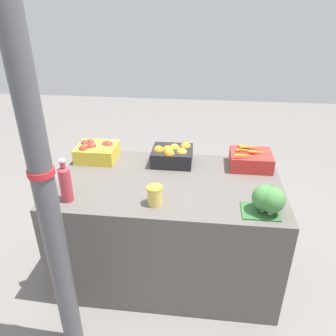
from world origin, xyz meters
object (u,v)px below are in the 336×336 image
broccoli_pile (268,199)px  pickle_jar (155,195)px  juice_bottle_cloudy (48,183)px  carrot_crate (251,159)px  orange_crate (173,155)px  juice_bottle_ruby (66,183)px  support_pole (45,192)px  apple_crate (98,151)px

broccoli_pile → pickle_jar: (-0.67, 0.01, -0.03)m
broccoli_pile → juice_bottle_cloudy: (-1.34, -0.01, 0.02)m
carrot_crate → juice_bottle_cloudy: (-1.30, -0.60, 0.05)m
carrot_crate → broccoli_pile: (0.03, -0.59, 0.03)m
orange_crate → juice_bottle_ruby: bearing=-135.1°
support_pole → juice_bottle_cloudy: size_ratio=8.24×
apple_crate → juice_bottle_ruby: 0.60m
carrot_crate → pickle_jar: 0.87m
juice_bottle_ruby → pickle_jar: 0.56m
orange_crate → carrot_crate: orange_crate is taller
pickle_jar → broccoli_pile: bearing=-0.7°
support_pole → juice_bottle_cloudy: support_pole is taller
support_pole → pickle_jar: 0.68m
orange_crate → broccoli_pile: broccoli_pile is taller
orange_crate → juice_bottle_cloudy: (-0.71, -0.60, 0.05)m
juice_bottle_ruby → support_pole: bearing=-77.0°
support_pole → pickle_jar: size_ratio=18.19×
broccoli_pile → pickle_jar: size_ratio=1.94×
broccoli_pile → juice_bottle_ruby: size_ratio=0.84×
carrot_crate → broccoli_pile: size_ratio=1.28×
carrot_crate → support_pole: bearing=-137.2°
juice_bottle_cloudy → pickle_jar: bearing=1.5°
carrot_crate → juice_bottle_cloudy: size_ratio=1.12×
support_pole → juice_bottle_ruby: (-0.10, 0.41, -0.19)m
juice_bottle_ruby → pickle_jar: size_ratio=2.31×
support_pole → juice_bottle_ruby: support_pole is taller
carrot_crate → pickle_jar: (-0.64, -0.58, -0.00)m
support_pole → juice_bottle_cloudy: 0.50m
orange_crate → carrot_crate: size_ratio=1.00×
orange_crate → pickle_jar: orange_crate is taller
broccoli_pile → juice_bottle_ruby: juice_bottle_ruby is taller
broccoli_pile → juice_bottle_ruby: bearing=-179.6°
support_pole → apple_crate: support_pole is taller
juice_bottle_cloudy → juice_bottle_ruby: 0.11m
apple_crate → orange_crate: bearing=0.2°
support_pole → carrot_crate: bearing=42.8°
orange_crate → juice_bottle_ruby: (-0.60, -0.60, 0.05)m
support_pole → juice_bottle_ruby: 0.46m
orange_crate → juice_bottle_ruby: 0.85m
support_pole → juice_bottle_ruby: bearing=103.0°
carrot_crate → juice_bottle_ruby: 1.34m
carrot_crate → juice_bottle_ruby: (-1.19, -0.60, 0.06)m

